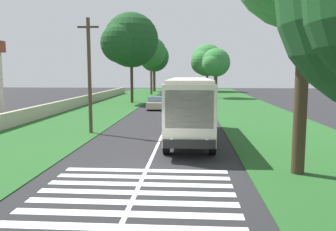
{
  "coord_description": "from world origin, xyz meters",
  "views": [
    {
      "loc": [
        -13.7,
        -1.84,
        4.09
      ],
      "look_at": [
        6.29,
        -0.54,
        1.6
      ],
      "focal_mm": 36.95,
      "sensor_mm": 36.0,
      "label": 1
    }
  ],
  "objects_px": {
    "roadside_tree_right_3": "(215,63)",
    "utility_pole": "(89,74)",
    "trailing_car_2": "(191,95)",
    "roadside_tree_left_2": "(153,58)",
    "trailing_car_1": "(190,98)",
    "roadside_tree_left_1": "(129,41)",
    "trailing_minibus_0": "(189,86)",
    "roadside_tree_left_3": "(150,53)",
    "coach_bus": "(190,105)",
    "trailing_car_0": "(156,103)",
    "roadside_tree_right_2": "(206,61)"
  },
  "relations": [
    {
      "from": "trailing_car_2",
      "to": "roadside_tree_left_2",
      "type": "height_order",
      "value": "roadside_tree_left_2"
    },
    {
      "from": "coach_bus",
      "to": "utility_pole",
      "type": "xyz_separation_m",
      "value": [
        1.7,
        6.68,
        1.84
      ]
    },
    {
      "from": "trailing_minibus_0",
      "to": "roadside_tree_left_3",
      "type": "bearing_deg",
      "value": 88.15
    },
    {
      "from": "roadside_tree_right_3",
      "to": "utility_pole",
      "type": "bearing_deg",
      "value": 162.53
    },
    {
      "from": "roadside_tree_left_1",
      "to": "roadside_tree_left_3",
      "type": "relative_size",
      "value": 1.13
    },
    {
      "from": "trailing_car_1",
      "to": "roadside_tree_right_3",
      "type": "distance_m",
      "value": 10.76
    },
    {
      "from": "coach_bus",
      "to": "trailing_car_1",
      "type": "height_order",
      "value": "coach_bus"
    },
    {
      "from": "trailing_minibus_0",
      "to": "roadside_tree_right_2",
      "type": "distance_m",
      "value": 12.89
    },
    {
      "from": "roadside_tree_left_3",
      "to": "roadside_tree_right_2",
      "type": "height_order",
      "value": "roadside_tree_left_3"
    },
    {
      "from": "trailing_car_2",
      "to": "coach_bus",
      "type": "bearing_deg",
      "value": 179.9
    },
    {
      "from": "trailing_car_1",
      "to": "trailing_minibus_0",
      "type": "relative_size",
      "value": 0.72
    },
    {
      "from": "trailing_minibus_0",
      "to": "roadside_tree_left_2",
      "type": "xyz_separation_m",
      "value": [
        10.47,
        7.83,
        5.78
      ]
    },
    {
      "from": "roadside_tree_left_3",
      "to": "trailing_car_2",
      "type": "bearing_deg",
      "value": -144.0
    },
    {
      "from": "roadside_tree_left_1",
      "to": "roadside_tree_right_3",
      "type": "distance_m",
      "value": 16.02
    },
    {
      "from": "roadside_tree_left_2",
      "to": "roadside_tree_right_2",
      "type": "xyz_separation_m",
      "value": [
        0.83,
        -11.42,
        -0.74
      ]
    },
    {
      "from": "trailing_minibus_0",
      "to": "roadside_tree_right_2",
      "type": "xyz_separation_m",
      "value": [
        11.3,
        -3.59,
        5.03
      ]
    },
    {
      "from": "trailing_car_2",
      "to": "roadside_tree_left_1",
      "type": "xyz_separation_m",
      "value": [
        -8.22,
        8.22,
        7.55
      ]
    },
    {
      "from": "trailing_car_1",
      "to": "utility_pole",
      "type": "bearing_deg",
      "value": 165.3
    },
    {
      "from": "coach_bus",
      "to": "trailing_car_2",
      "type": "bearing_deg",
      "value": -0.1
    },
    {
      "from": "coach_bus",
      "to": "roadside_tree_right_3",
      "type": "bearing_deg",
      "value": -6.37
    },
    {
      "from": "trailing_car_0",
      "to": "roadside_tree_left_3",
      "type": "height_order",
      "value": "roadside_tree_left_3"
    },
    {
      "from": "trailing_car_0",
      "to": "trailing_minibus_0",
      "type": "height_order",
      "value": "trailing_minibus_0"
    },
    {
      "from": "trailing_car_1",
      "to": "trailing_minibus_0",
      "type": "height_order",
      "value": "trailing_minibus_0"
    },
    {
      "from": "coach_bus",
      "to": "trailing_car_2",
      "type": "height_order",
      "value": "coach_bus"
    },
    {
      "from": "trailing_car_1",
      "to": "utility_pole",
      "type": "distance_m",
      "value": 26.21
    },
    {
      "from": "coach_bus",
      "to": "roadside_tree_right_3",
      "type": "distance_m",
      "value": 35.91
    },
    {
      "from": "trailing_car_1",
      "to": "trailing_car_2",
      "type": "xyz_separation_m",
      "value": [
        6.77,
        -0.14,
        0.0
      ]
    },
    {
      "from": "trailing_car_1",
      "to": "trailing_car_0",
      "type": "bearing_deg",
      "value": 157.97
    },
    {
      "from": "utility_pole",
      "to": "roadside_tree_right_2",
      "type": "bearing_deg",
      "value": -10.68
    },
    {
      "from": "trailing_car_2",
      "to": "roadside_tree_right_2",
      "type": "xyz_separation_m",
      "value": [
        21.5,
        -3.33,
        5.91
      ]
    },
    {
      "from": "trailing_car_0",
      "to": "trailing_car_2",
      "type": "xyz_separation_m",
      "value": [
        16.03,
        -3.89,
        0.0
      ]
    },
    {
      "from": "coach_bus",
      "to": "trailing_car_1",
      "type": "bearing_deg",
      "value": 0.17
    },
    {
      "from": "trailing_car_0",
      "to": "roadside_tree_left_1",
      "type": "height_order",
      "value": "roadside_tree_left_1"
    },
    {
      "from": "roadside_tree_left_3",
      "to": "roadside_tree_right_3",
      "type": "height_order",
      "value": "roadside_tree_left_3"
    },
    {
      "from": "roadside_tree_left_3",
      "to": "trailing_minibus_0",
      "type": "bearing_deg",
      "value": -91.85
    },
    {
      "from": "roadside_tree_left_1",
      "to": "roadside_tree_left_2",
      "type": "distance_m",
      "value": 28.9
    },
    {
      "from": "trailing_car_0",
      "to": "roadside_tree_left_3",
      "type": "distance_m",
      "value": 27.64
    },
    {
      "from": "trailing_car_2",
      "to": "roadside_tree_right_3",
      "type": "relative_size",
      "value": 0.54
    },
    {
      "from": "roadside_tree_left_2",
      "to": "utility_pole",
      "type": "bearing_deg",
      "value": -178.53
    },
    {
      "from": "coach_bus",
      "to": "roadside_tree_right_2",
      "type": "relative_size",
      "value": 1.09
    },
    {
      "from": "roadside_tree_left_3",
      "to": "coach_bus",
      "type": "bearing_deg",
      "value": -170.31
    },
    {
      "from": "roadside_tree_left_3",
      "to": "roadside_tree_right_3",
      "type": "xyz_separation_m",
      "value": [
        -8.52,
        -11.49,
        -2.15
      ]
    },
    {
      "from": "coach_bus",
      "to": "trailing_car_2",
      "type": "distance_m",
      "value": 33.65
    },
    {
      "from": "trailing_car_0",
      "to": "trailing_car_1",
      "type": "relative_size",
      "value": 1.0
    },
    {
      "from": "trailing_minibus_0",
      "to": "utility_pole",
      "type": "xyz_separation_m",
      "value": [
        -42.11,
        6.48,
        2.44
      ]
    },
    {
      "from": "trailing_car_2",
      "to": "roadside_tree_right_2",
      "type": "bearing_deg",
      "value": -8.81
    },
    {
      "from": "coach_bus",
      "to": "roadside_tree_left_3",
      "type": "height_order",
      "value": "roadside_tree_left_3"
    },
    {
      "from": "trailing_car_2",
      "to": "roadside_tree_left_2",
      "type": "xyz_separation_m",
      "value": [
        20.67,
        8.09,
        6.66
      ]
    },
    {
      "from": "roadside_tree_right_3",
      "to": "utility_pole",
      "type": "relative_size",
      "value": 1.05
    },
    {
      "from": "roadside_tree_left_1",
      "to": "utility_pole",
      "type": "height_order",
      "value": "roadside_tree_left_1"
    }
  ]
}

